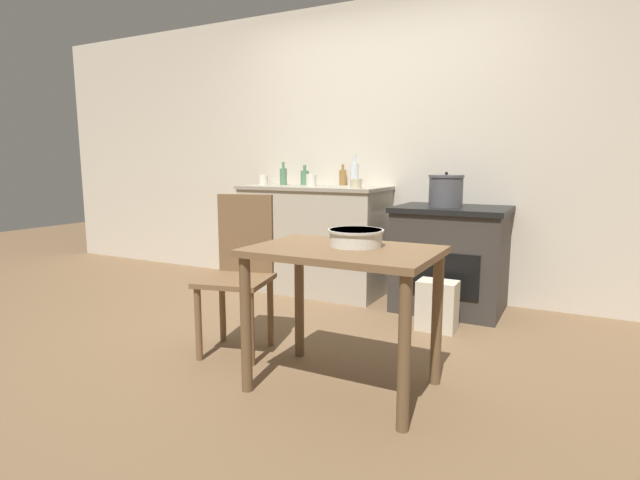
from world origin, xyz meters
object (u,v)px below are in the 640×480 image
(bottle_mid_left, at_px, (355,174))
(cup_center_right, at_px, (263,180))
(cup_center, at_px, (311,180))
(cup_mid_right, at_px, (356,184))
(flour_sack, at_px, (437,305))
(mixing_bowl_large, at_px, (356,237))
(bottle_far_left, at_px, (283,176))
(work_table, at_px, (343,273))
(bottle_left, at_px, (305,177))
(bottle_center_left, at_px, (343,177))
(chair, at_px, (240,269))
(stove, at_px, (450,258))
(stock_pot, at_px, (446,191))

(bottle_mid_left, relative_size, cup_center_right, 2.92)
(cup_center, relative_size, cup_mid_right, 1.15)
(flour_sack, bearing_deg, cup_center, 158.83)
(mixing_bowl_large, bearing_deg, bottle_far_left, 131.62)
(work_table, xyz_separation_m, bottle_left, (-1.24, 1.80, 0.41))
(bottle_center_left, distance_m, cup_center_right, 0.74)
(bottle_mid_left, xyz_separation_m, cup_mid_right, (0.16, -0.33, -0.07))
(bottle_far_left, bearing_deg, bottle_center_left, 22.64)
(chair, distance_m, bottle_mid_left, 1.69)
(stove, bearing_deg, bottle_mid_left, 170.76)
(mixing_bowl_large, bearing_deg, work_table, -108.45)
(flour_sack, height_order, bottle_center_left, bottle_center_left)
(cup_mid_right, bearing_deg, bottle_mid_left, 115.72)
(stove, bearing_deg, flour_sack, -85.21)
(bottle_far_left, xyz_separation_m, cup_mid_right, (0.84, -0.24, -0.04))
(flour_sack, height_order, bottle_far_left, bottle_far_left)
(bottle_center_left, bearing_deg, cup_center_right, -156.53)
(work_table, relative_size, bottle_center_left, 4.86)
(work_table, xyz_separation_m, flour_sack, (0.20, 1.12, -0.43))
(flour_sack, relative_size, stock_pot, 1.30)
(bottle_left, height_order, cup_mid_right, bottle_left)
(cup_mid_right, bearing_deg, bottle_center_left, 126.26)
(work_table, bearing_deg, stove, 84.71)
(stove, height_order, bottle_center_left, bottle_center_left)
(mixing_bowl_large, relative_size, bottle_far_left, 1.37)
(flour_sack, xyz_separation_m, cup_mid_right, (-0.78, 0.35, 0.82))
(bottle_far_left, distance_m, bottle_left, 0.20)
(bottle_mid_left, xyz_separation_m, cup_center_right, (-0.84, -0.18, -0.06))
(mixing_bowl_large, distance_m, bottle_mid_left, 1.91)
(stove, bearing_deg, bottle_left, 174.15)
(flour_sack, relative_size, cup_center, 3.36)
(mixing_bowl_large, bearing_deg, flour_sack, 80.63)
(bottle_center_left, bearing_deg, stove, -13.87)
(flour_sack, relative_size, mixing_bowl_large, 1.21)
(cup_center, bearing_deg, bottle_center_left, 63.29)
(flour_sack, relative_size, cup_mid_right, 3.86)
(flour_sack, xyz_separation_m, bottle_far_left, (-1.62, 0.59, 0.86))
(stove, distance_m, cup_center_right, 1.84)
(bottle_mid_left, distance_m, cup_mid_right, 0.37)
(work_table, relative_size, bottle_left, 5.06)
(bottle_far_left, xyz_separation_m, cup_center_right, (-0.17, -0.08, -0.03))
(stove, height_order, bottle_far_left, bottle_far_left)
(stock_pot, relative_size, bottle_center_left, 1.41)
(bottle_far_left, distance_m, cup_center_right, 0.19)
(bottle_mid_left, bearing_deg, bottle_center_left, 145.35)
(mixing_bowl_large, height_order, bottle_far_left, bottle_far_left)
(bottle_far_left, xyz_separation_m, bottle_center_left, (0.51, 0.21, -0.01))
(cup_center_right, height_order, cup_mid_right, cup_center_right)
(chair, bearing_deg, work_table, -28.01)
(chair, xyz_separation_m, cup_mid_right, (0.22, 1.27, 0.48))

